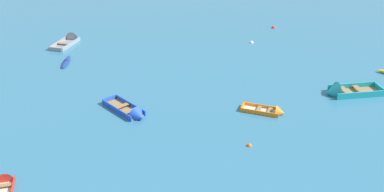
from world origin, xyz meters
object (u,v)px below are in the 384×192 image
at_px(mooring_buoy_between_boats_left, 274,28).
at_px(rowboat_turquoise_near_left, 342,92).
at_px(kayak_deep_blue_outer_right, 66,62).
at_px(rowboat_orange_center, 272,112).
at_px(rowboat_blue_far_left, 133,113).
at_px(mooring_buoy_between_boats_right, 249,146).
at_px(rowboat_red_midfield_right, 5,184).
at_px(mooring_buoy_outer_edge, 251,43).
at_px(rowboat_grey_outer_left, 71,40).

bearing_deg(mooring_buoy_between_boats_left, rowboat_turquoise_near_left, -88.94).
bearing_deg(kayak_deep_blue_outer_right, rowboat_orange_center, -35.79).
distance_m(rowboat_blue_far_left, mooring_buoy_between_boats_right, 8.52).
bearing_deg(kayak_deep_blue_outer_right, rowboat_red_midfield_right, -92.44).
relative_size(mooring_buoy_outer_edge, mooring_buoy_between_boats_left, 0.84).
bearing_deg(rowboat_turquoise_near_left, rowboat_blue_far_left, -174.84).
bearing_deg(rowboat_turquoise_near_left, rowboat_orange_center, -159.30).
bearing_deg(rowboat_grey_outer_left, mooring_buoy_between_boats_left, 5.27).
xyz_separation_m(rowboat_grey_outer_left, mooring_buoy_outer_edge, (18.09, -2.54, -0.17)).
xyz_separation_m(kayak_deep_blue_outer_right, rowboat_red_midfield_right, (-0.74, -17.41, 0.00)).
relative_size(kayak_deep_blue_outer_right, rowboat_grey_outer_left, 0.70).
xyz_separation_m(rowboat_turquoise_near_left, rowboat_grey_outer_left, (-22.03, 14.84, -0.05)).
height_order(kayak_deep_blue_outer_right, rowboat_orange_center, rowboat_orange_center).
distance_m(rowboat_grey_outer_left, mooring_buoy_between_boats_left, 21.81).
xyz_separation_m(rowboat_orange_center, mooring_buoy_between_boats_right, (-2.57, -3.85, -0.14)).
relative_size(rowboat_red_midfield_right, rowboat_grey_outer_left, 0.75).
distance_m(rowboat_orange_center, mooring_buoy_between_boats_right, 4.63).
bearing_deg(mooring_buoy_outer_edge, rowboat_red_midfield_right, -131.72).
height_order(rowboat_red_midfield_right, mooring_buoy_between_boats_right, rowboat_red_midfield_right).
xyz_separation_m(rowboat_turquoise_near_left, mooring_buoy_between_boats_left, (-0.31, 16.84, -0.23)).
bearing_deg(rowboat_orange_center, rowboat_grey_outer_left, 133.01).
bearing_deg(rowboat_blue_far_left, rowboat_red_midfield_right, -133.71).
bearing_deg(rowboat_turquoise_near_left, mooring_buoy_between_boats_left, 91.06).
xyz_separation_m(kayak_deep_blue_outer_right, rowboat_orange_center, (15.62, -11.26, 0.00)).
relative_size(rowboat_grey_outer_left, mooring_buoy_between_boats_right, 13.20).
relative_size(rowboat_turquoise_near_left, rowboat_grey_outer_left, 1.07).
distance_m(rowboat_orange_center, rowboat_turquoise_near_left, 6.47).
distance_m(rowboat_red_midfield_right, rowboat_grey_outer_left, 23.28).
height_order(rowboat_blue_far_left, rowboat_turquoise_near_left, rowboat_turquoise_near_left).
distance_m(rowboat_orange_center, rowboat_grey_outer_left, 23.43).
bearing_deg(rowboat_grey_outer_left, mooring_buoy_between_boats_right, -57.43).
relative_size(kayak_deep_blue_outer_right, rowboat_blue_far_left, 0.74).
height_order(mooring_buoy_between_boats_left, mooring_buoy_between_boats_right, mooring_buoy_between_boats_left).
xyz_separation_m(rowboat_grey_outer_left, mooring_buoy_between_boats_right, (13.41, -20.98, -0.17)).
bearing_deg(kayak_deep_blue_outer_right, mooring_buoy_outer_edge, 10.61).
xyz_separation_m(rowboat_turquoise_near_left, mooring_buoy_between_boats_right, (-8.63, -6.14, -0.23)).
height_order(rowboat_orange_center, rowboat_turquoise_near_left, rowboat_turquoise_near_left).
bearing_deg(mooring_buoy_between_boats_left, mooring_buoy_outer_edge, -128.58).
height_order(mooring_buoy_outer_edge, mooring_buoy_between_boats_right, mooring_buoy_outer_edge).
bearing_deg(rowboat_grey_outer_left, mooring_buoy_outer_edge, -8.01).
relative_size(rowboat_orange_center, rowboat_red_midfield_right, 0.99).
bearing_deg(mooring_buoy_outer_edge, rowboat_blue_far_left, -130.65).
relative_size(rowboat_blue_far_left, rowboat_turquoise_near_left, 0.88).
height_order(kayak_deep_blue_outer_right, rowboat_blue_far_left, rowboat_blue_far_left).
height_order(rowboat_orange_center, mooring_buoy_between_boats_right, rowboat_orange_center).
bearing_deg(kayak_deep_blue_outer_right, rowboat_turquoise_near_left, -22.49).
bearing_deg(rowboat_blue_far_left, kayak_deep_blue_outer_right, 119.83).
xyz_separation_m(kayak_deep_blue_outer_right, mooring_buoy_between_boats_left, (21.36, 7.87, -0.13)).
bearing_deg(rowboat_blue_far_left, mooring_buoy_between_boats_right, -33.67).
bearing_deg(mooring_buoy_between_boats_left, rowboat_grey_outer_left, -174.73).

